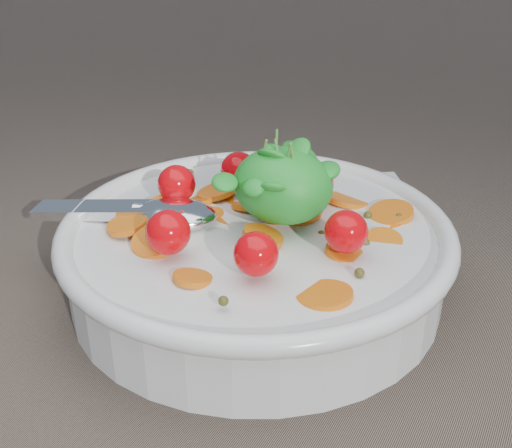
% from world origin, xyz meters
% --- Properties ---
extents(ground, '(6.00, 6.00, 0.00)m').
position_xyz_m(ground, '(0.00, 0.00, 0.00)').
color(ground, '#705E50').
rests_on(ground, ground).
extents(bowl, '(0.34, 0.31, 0.13)m').
position_xyz_m(bowl, '(0.01, -0.02, 0.04)').
color(bowl, silver).
rests_on(bowl, ground).
extents(napkin, '(0.23, 0.22, 0.01)m').
position_xyz_m(napkin, '(0.01, 0.15, 0.00)').
color(napkin, white).
rests_on(napkin, ground).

